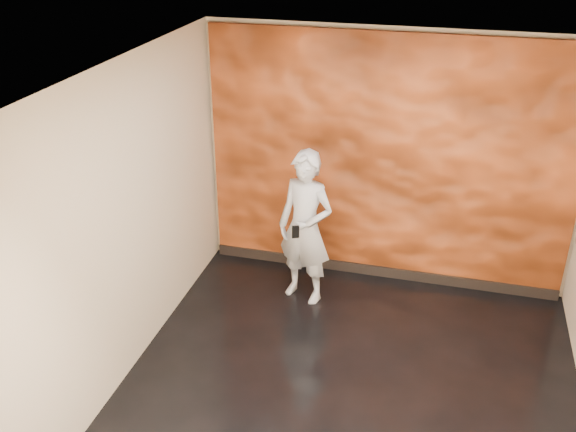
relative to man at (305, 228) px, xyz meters
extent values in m
cube|color=black|center=(0.73, -1.29, -0.85)|extent=(4.00, 4.00, 0.01)
cube|color=beige|center=(0.73, 0.71, 0.56)|extent=(4.00, 0.02, 2.80)
cube|color=beige|center=(0.73, -3.29, 0.56)|extent=(4.00, 0.02, 2.80)
cube|color=beige|center=(-1.27, -1.29, 0.56)|extent=(0.02, 4.00, 2.80)
cube|color=white|center=(0.73, -1.29, 1.96)|extent=(4.00, 4.00, 0.01)
cube|color=orange|center=(0.73, 0.67, 0.54)|extent=(3.90, 0.06, 2.75)
cube|color=black|center=(0.73, 0.63, -0.78)|extent=(3.90, 0.04, 0.12)
imported|color=#ABB1BB|center=(0.00, 0.00, 0.00)|extent=(0.70, 0.56, 1.68)
cube|color=black|center=(-0.05, -0.24, 0.07)|extent=(0.07, 0.04, 0.14)
camera|label=1|loc=(1.35, -5.74, 3.11)|focal=40.00mm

